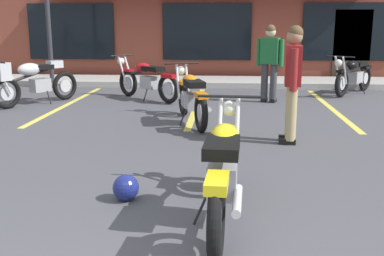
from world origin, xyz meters
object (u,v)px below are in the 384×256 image
at_px(person_in_shorts_foreground, 293,78).
at_px(person_by_back_row, 270,59).
at_px(motorcycle_black_cruiser, 191,97).
at_px(helmet_on_pavement, 126,188).
at_px(motorcycle_silver_naked, 147,79).
at_px(motorcycle_foreground_classic, 224,168).
at_px(motorcycle_red_sportbike, 354,75).
at_px(motorcycle_blue_standard, 32,80).

xyz_separation_m(person_in_shorts_foreground, person_by_back_row, (-0.01, 3.53, 0.00)).
bearing_deg(motorcycle_black_cruiser, helmet_on_pavement, -95.76).
bearing_deg(motorcycle_black_cruiser, person_in_shorts_foreground, -39.29).
bearing_deg(motorcycle_silver_naked, person_in_shorts_foreground, -53.43).
bearing_deg(person_by_back_row, motorcycle_foreground_classic, -98.57).
relative_size(motorcycle_foreground_classic, motorcycle_red_sportbike, 1.17).
bearing_deg(motorcycle_foreground_classic, motorcycle_red_sportbike, 67.77).
xyz_separation_m(motorcycle_blue_standard, person_by_back_row, (5.03, 0.69, 0.42)).
distance_m(motorcycle_black_cruiser, person_in_shorts_foreground, 2.04).
xyz_separation_m(motorcycle_red_sportbike, motorcycle_blue_standard, (-7.21, -2.08, 0.07)).
relative_size(motorcycle_black_cruiser, motorcycle_blue_standard, 1.11).
distance_m(motorcycle_foreground_classic, person_by_back_row, 6.34).
height_order(person_in_shorts_foreground, person_by_back_row, same).
bearing_deg(motorcycle_silver_naked, motorcycle_blue_standard, -159.63).
relative_size(motorcycle_red_sportbike, person_in_shorts_foreground, 1.07).
bearing_deg(motorcycle_foreground_classic, person_by_back_row, 81.43).
bearing_deg(person_by_back_row, motorcycle_silver_naked, 176.58).
bearing_deg(person_by_back_row, motorcycle_black_cruiser, -123.93).
height_order(motorcycle_silver_naked, motorcycle_blue_standard, same).
xyz_separation_m(motorcycle_blue_standard, helmet_on_pavement, (3.14, -5.22, -0.40)).
distance_m(motorcycle_red_sportbike, helmet_on_pavement, 8.37).
xyz_separation_m(motorcycle_black_cruiser, motorcycle_blue_standard, (-3.51, 1.58, 0.07)).
xyz_separation_m(motorcycle_foreground_classic, person_in_shorts_foreground, (0.95, 2.73, 0.49)).
relative_size(motorcycle_foreground_classic, motorcycle_silver_naked, 1.23).
bearing_deg(motorcycle_red_sportbike, motorcycle_blue_standard, -163.90).
distance_m(motorcycle_silver_naked, person_in_shorts_foreground, 4.62).
bearing_deg(motorcycle_red_sportbike, motorcycle_silver_naked, -165.96).
relative_size(motorcycle_red_sportbike, motorcycle_blue_standard, 0.97).
relative_size(motorcycle_silver_naked, person_in_shorts_foreground, 1.03).
height_order(motorcycle_black_cruiser, motorcycle_blue_standard, same).
height_order(motorcycle_red_sportbike, motorcycle_silver_naked, same).
relative_size(motorcycle_blue_standard, helmet_on_pavement, 7.11).
bearing_deg(person_in_shorts_foreground, motorcycle_silver_naked, 126.57).
relative_size(motorcycle_black_cruiser, motorcycle_silver_naked, 1.20).
xyz_separation_m(motorcycle_red_sportbike, person_by_back_row, (-2.18, -1.39, 0.49)).
bearing_deg(person_in_shorts_foreground, motorcycle_red_sportbike, 66.13).
distance_m(motorcycle_blue_standard, person_by_back_row, 5.10).
distance_m(motorcycle_foreground_classic, motorcycle_blue_standard, 6.91).
xyz_separation_m(motorcycle_foreground_classic, motorcycle_black_cruiser, (-0.58, 3.98, 0.00)).
xyz_separation_m(motorcycle_silver_naked, person_by_back_row, (2.73, -0.16, 0.49)).
height_order(motorcycle_red_sportbike, motorcycle_blue_standard, same).
bearing_deg(motorcycle_silver_naked, person_by_back_row, -3.42).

